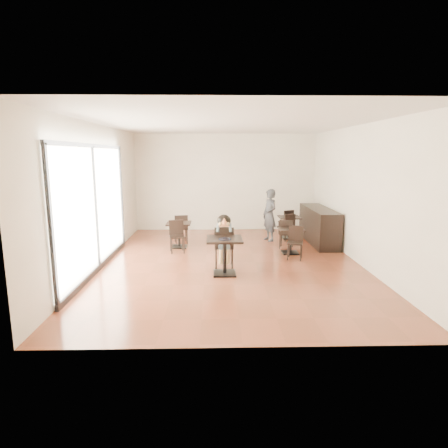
{
  "coord_description": "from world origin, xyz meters",
  "views": [
    {
      "loc": [
        -0.37,
        -8.57,
        2.52
      ],
      "look_at": [
        -0.16,
        -0.4,
        1.0
      ],
      "focal_mm": 30.0,
      "sensor_mm": 36.0,
      "label": 1
    }
  ],
  "objects_px": {
    "chair_mid_b": "(295,243)",
    "chair_left_a": "(181,229)",
    "chair_mid_a": "(286,234)",
    "chair_back_b": "(293,229)",
    "chair_back_a": "(286,222)",
    "adult_patron": "(270,215)",
    "chair_left_b": "(177,237)",
    "cafe_table_mid": "(290,241)",
    "child": "(224,241)",
    "cafe_table_back": "(289,227)",
    "child_chair": "(224,246)",
    "child_table": "(225,256)",
    "cafe_table_left": "(179,235)"
  },
  "relations": [
    {
      "from": "child_table",
      "to": "chair_mid_b",
      "type": "xyz_separation_m",
      "value": [
        1.75,
        1.13,
        0.01
      ]
    },
    {
      "from": "adult_patron",
      "to": "chair_back_b",
      "type": "height_order",
      "value": "adult_patron"
    },
    {
      "from": "adult_patron",
      "to": "cafe_table_back",
      "type": "relative_size",
      "value": 2.29
    },
    {
      "from": "child",
      "to": "cafe_table_back",
      "type": "distance_m",
      "value": 3.58
    },
    {
      "from": "child",
      "to": "chair_mid_a",
      "type": "relative_size",
      "value": 1.48
    },
    {
      "from": "adult_patron",
      "to": "chair_back_a",
      "type": "relative_size",
      "value": 1.9
    },
    {
      "from": "chair_mid_b",
      "to": "chair_left_a",
      "type": "distance_m",
      "value": 3.46
    },
    {
      "from": "child_table",
      "to": "cafe_table_mid",
      "type": "bearing_deg",
      "value": 43.92
    },
    {
      "from": "cafe_table_mid",
      "to": "chair_left_a",
      "type": "relative_size",
      "value": 0.81
    },
    {
      "from": "child_table",
      "to": "chair_mid_a",
      "type": "relative_size",
      "value": 0.98
    },
    {
      "from": "child_table",
      "to": "chair_back_b",
      "type": "bearing_deg",
      "value": 54.7
    },
    {
      "from": "adult_patron",
      "to": "chair_left_a",
      "type": "height_order",
      "value": "adult_patron"
    },
    {
      "from": "cafe_table_left",
      "to": "cafe_table_back",
      "type": "distance_m",
      "value": 3.42
    },
    {
      "from": "cafe_table_mid",
      "to": "chair_mid_b",
      "type": "distance_m",
      "value": 0.55
    },
    {
      "from": "child_chair",
      "to": "chair_back_a",
      "type": "xyz_separation_m",
      "value": [
        2.06,
        3.46,
        -0.07
      ]
    },
    {
      "from": "chair_mid_b",
      "to": "child",
      "type": "bearing_deg",
      "value": -144.48
    },
    {
      "from": "chair_left_b",
      "to": "chair_back_a",
      "type": "height_order",
      "value": "chair_left_b"
    },
    {
      "from": "chair_back_a",
      "to": "chair_mid_a",
      "type": "bearing_deg",
      "value": 57.17
    },
    {
      "from": "chair_left_a",
      "to": "chair_left_b",
      "type": "distance_m",
      "value": 1.1
    },
    {
      "from": "child",
      "to": "cafe_table_back",
      "type": "bearing_deg",
      "value": 54.7
    },
    {
      "from": "child",
      "to": "chair_left_a",
      "type": "bearing_deg",
      "value": 116.27
    },
    {
      "from": "chair_mid_a",
      "to": "chair_mid_b",
      "type": "relative_size",
      "value": 1.0
    },
    {
      "from": "chair_back_b",
      "to": "chair_left_b",
      "type": "bearing_deg",
      "value": 175.23
    },
    {
      "from": "adult_patron",
      "to": "cafe_table_left",
      "type": "bearing_deg",
      "value": -96.56
    },
    {
      "from": "child_table",
      "to": "child",
      "type": "height_order",
      "value": "child"
    },
    {
      "from": "cafe_table_mid",
      "to": "chair_back_b",
      "type": "relative_size",
      "value": 0.83
    },
    {
      "from": "child",
      "to": "chair_mid_a",
      "type": "distance_m",
      "value": 2.43
    },
    {
      "from": "child_chair",
      "to": "child",
      "type": "distance_m",
      "value": 0.12
    },
    {
      "from": "chair_left_a",
      "to": "child_chair",
      "type": "bearing_deg",
      "value": 104.78
    },
    {
      "from": "chair_left_a",
      "to": "chair_back_b",
      "type": "distance_m",
      "value": 3.25
    },
    {
      "from": "cafe_table_mid",
      "to": "adult_patron",
      "type": "bearing_deg",
      "value": 102.73
    },
    {
      "from": "child_table",
      "to": "cafe_table_mid",
      "type": "height_order",
      "value": "child_table"
    },
    {
      "from": "child_table",
      "to": "cafe_table_back",
      "type": "relative_size",
      "value": 1.18
    },
    {
      "from": "chair_mid_b",
      "to": "chair_left_a",
      "type": "height_order",
      "value": "chair_left_a"
    },
    {
      "from": "cafe_table_back",
      "to": "chair_back_b",
      "type": "xyz_separation_m",
      "value": [
        0.0,
        -0.55,
        0.07
      ]
    },
    {
      "from": "child",
      "to": "chair_mid_b",
      "type": "relative_size",
      "value": 1.48
    },
    {
      "from": "cafe_table_left",
      "to": "chair_mid_b",
      "type": "height_order",
      "value": "chair_mid_b"
    },
    {
      "from": "cafe_table_back",
      "to": "chair_left_b",
      "type": "relative_size",
      "value": 0.81
    },
    {
      "from": "child",
      "to": "chair_mid_a",
      "type": "bearing_deg",
      "value": 43.92
    },
    {
      "from": "chair_left_a",
      "to": "chair_back_b",
      "type": "bearing_deg",
      "value": 167.72
    },
    {
      "from": "child_table",
      "to": "adult_patron",
      "type": "bearing_deg",
      "value": 65.94
    },
    {
      "from": "chair_mid_b",
      "to": "chair_back_a",
      "type": "relative_size",
      "value": 1.0
    },
    {
      "from": "chair_back_b",
      "to": "chair_left_a",
      "type": "bearing_deg",
      "value": 156.45
    },
    {
      "from": "chair_mid_b",
      "to": "chair_left_b",
      "type": "relative_size",
      "value": 0.97
    },
    {
      "from": "chair_mid_b",
      "to": "chair_back_b",
      "type": "bearing_deg",
      "value": 97.04
    },
    {
      "from": "cafe_table_back",
      "to": "child_chair",
      "type": "bearing_deg",
      "value": -125.3
    },
    {
      "from": "chair_mid_b",
      "to": "adult_patron",
      "type": "bearing_deg",
      "value": 116.45
    },
    {
      "from": "child",
      "to": "cafe_table_back",
      "type": "height_order",
      "value": "child"
    },
    {
      "from": "chair_mid_a",
      "to": "chair_back_b",
      "type": "height_order",
      "value": "same"
    },
    {
      "from": "cafe_table_left",
      "to": "cafe_table_back",
      "type": "height_order",
      "value": "cafe_table_left"
    }
  ]
}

